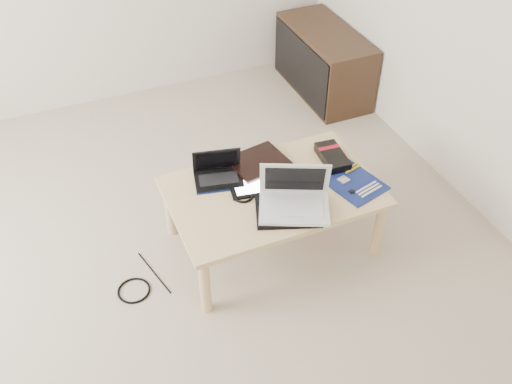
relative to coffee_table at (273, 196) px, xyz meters
name	(u,v)px	position (x,y,z in m)	size (l,w,h in m)	color
ground	(152,292)	(-0.73, -0.09, -0.35)	(4.00, 4.00, 0.00)	#AC9C8B
coffee_table	(273,196)	(0.00, 0.00, 0.00)	(1.10, 0.70, 0.40)	#D6B581
media_cabinet	(323,62)	(1.04, 1.36, -0.10)	(0.41, 0.90, 0.50)	#3C2A18
book	(258,163)	(0.01, 0.23, 0.06)	(0.34, 0.30, 0.03)	black
netbook	(218,173)	(-0.24, 0.20, 0.09)	(0.29, 0.24, 0.18)	black
tablet	(253,184)	(-0.08, 0.07, 0.06)	(0.29, 0.24, 0.01)	black
remote	(303,182)	(0.17, -0.02, 0.06)	(0.12, 0.24, 0.02)	#B8B8BD
neoprene_sleeve	(288,211)	(0.00, -0.19, 0.06)	(0.33, 0.24, 0.02)	black
white_laptop	(294,198)	(0.04, -0.17, 0.12)	(0.42, 0.37, 0.25)	silver
motherboard	(353,182)	(0.42, -0.12, 0.05)	(0.32, 0.37, 0.01)	#0D1B55
gpu_box	(332,157)	(0.41, 0.10, 0.08)	(0.14, 0.26, 0.05)	black
cable_coil	(243,196)	(-0.17, 0.01, 0.06)	(0.11, 0.11, 0.01)	black
floor_cable_coil	(134,290)	(-0.82, -0.04, -0.35)	(0.17, 0.17, 0.01)	black
floor_cable_trail	(154,272)	(-0.69, 0.04, -0.35)	(0.01, 0.01, 0.35)	black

